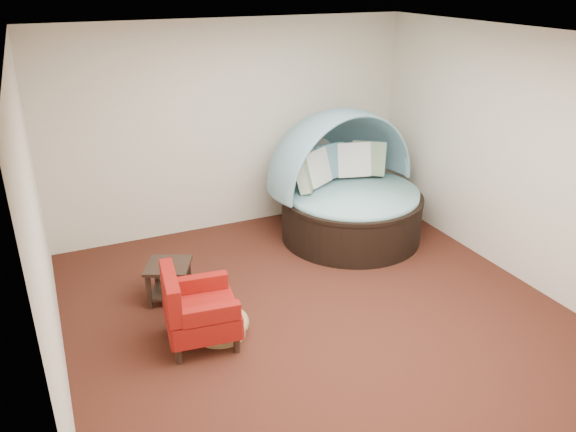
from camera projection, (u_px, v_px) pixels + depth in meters
name	position (u px, v px, depth m)	size (l,w,h in m)	color
floor	(314.00, 309.00, 6.01)	(5.00, 5.00, 0.00)	#4A2115
wall_back	(232.00, 127.00, 7.53)	(5.00, 5.00, 0.00)	beige
wall_front	(506.00, 322.00, 3.36)	(5.00, 5.00, 0.00)	beige
wall_left	(40.00, 233.00, 4.50)	(5.00, 5.00, 0.00)	beige
wall_right	(512.00, 155.00, 6.39)	(5.00, 5.00, 0.00)	beige
ceiling	(320.00, 37.00, 4.88)	(5.00, 5.00, 0.00)	white
canopy_daybed	(347.00, 179.00, 7.42)	(2.19, 2.13, 1.72)	black
pet_basket	(220.00, 325.00, 5.57)	(0.68, 0.68, 0.20)	brown
red_armchair	(196.00, 310.00, 5.34)	(0.75, 0.76, 0.80)	black
side_table	(169.00, 277.00, 6.09)	(0.61, 0.61, 0.44)	black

